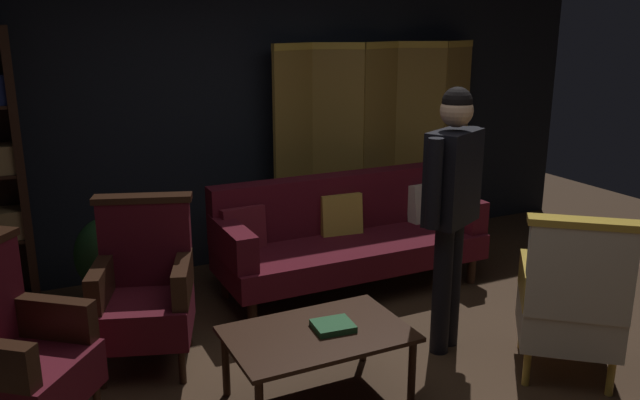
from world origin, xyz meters
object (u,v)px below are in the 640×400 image
object	(u,v)px
coffee_table	(318,340)
armchair_gilt_accent	(571,301)
velvet_couch	(346,232)
armchair_wing_left	(11,352)
book_green_cloth	(333,326)
potted_plant	(109,262)
armchair_wing_right	(145,288)
standing_figure	(452,197)
folding_screen	(379,143)

from	to	relation	value
coffee_table	armchair_gilt_accent	distance (m)	1.52
velvet_couch	armchair_gilt_accent	size ratio (longest dim) A/B	2.04
armchair_wing_left	book_green_cloth	xyz separation A→B (m)	(1.62, -0.35, -0.05)
coffee_table	book_green_cloth	xyz separation A→B (m)	(0.09, -0.00, 0.06)
velvet_couch	armchair_gilt_accent	xyz separation A→B (m)	(0.53, -1.80, 0.04)
potted_plant	velvet_couch	bearing A→B (deg)	-6.59
coffee_table	armchair_wing_right	xyz separation A→B (m)	(-0.76, 0.86, 0.12)
armchair_gilt_accent	armchair_wing_left	distance (m)	3.07
coffee_table	standing_figure	bearing A→B (deg)	10.44
velvet_couch	armchair_wing_right	xyz separation A→B (m)	(-1.68, -0.52, 0.04)
velvet_couch	book_green_cloth	distance (m)	1.61
velvet_couch	standing_figure	xyz separation A→B (m)	(0.09, -1.20, 0.57)
coffee_table	armchair_wing_left	xyz separation A→B (m)	(-1.52, 0.35, 0.12)
armchair_gilt_accent	armchair_wing_right	size ratio (longest dim) A/B	1.00
armchair_wing_left	book_green_cloth	size ratio (longest dim) A/B	4.77
armchair_gilt_accent	standing_figure	bearing A→B (deg)	125.99
velvet_couch	armchair_wing_left	bearing A→B (deg)	-157.11
folding_screen	armchair_gilt_accent	size ratio (longest dim) A/B	2.05
armchair_wing_right	potted_plant	bearing A→B (deg)	98.44
velvet_couch	potted_plant	xyz separation A→B (m)	(-1.79, 0.21, -0.02)
potted_plant	book_green_cloth	world-z (taller)	potted_plant
velvet_couch	armchair_gilt_accent	distance (m)	1.88
armchair_gilt_accent	potted_plant	world-z (taller)	armchair_gilt_accent
standing_figure	armchair_wing_right	bearing A→B (deg)	159.20
armchair_wing_right	book_green_cloth	world-z (taller)	armchair_wing_right
standing_figure	book_green_cloth	world-z (taller)	standing_figure
velvet_couch	coffee_table	distance (m)	1.66
velvet_couch	coffee_table	size ratio (longest dim) A/B	2.12
armchair_wing_left	armchair_wing_right	bearing A→B (deg)	33.96
folding_screen	coffee_table	distance (m)	2.77
folding_screen	armchair_wing_left	world-z (taller)	folding_screen
velvet_couch	coffee_table	xyz separation A→B (m)	(-0.92, -1.38, -0.08)
armchair_wing_right	potted_plant	size ratio (longest dim) A/B	1.37
folding_screen	standing_figure	size ratio (longest dim) A/B	1.25
coffee_table	armchair_gilt_accent	bearing A→B (deg)	-16.18
armchair_wing_right	potted_plant	distance (m)	0.74
coffee_table	potted_plant	xyz separation A→B (m)	(-0.87, 1.59, 0.06)
coffee_table	armchair_wing_right	world-z (taller)	armchair_wing_right
folding_screen	armchair_wing_right	size ratio (longest dim) A/B	2.05
potted_plant	armchair_wing_left	bearing A→B (deg)	-117.70
folding_screen	armchair_wing_left	size ratio (longest dim) A/B	2.05
folding_screen	velvet_couch	bearing A→B (deg)	-134.61
armchair_wing_right	standing_figure	size ratio (longest dim) A/B	0.61
potted_plant	folding_screen	bearing A→B (deg)	12.11
armchair_wing_right	potted_plant	xyz separation A→B (m)	(-0.11, 0.73, -0.06)
coffee_table	armchair_wing_right	bearing A→B (deg)	131.61
coffee_table	standing_figure	xyz separation A→B (m)	(1.01, 0.19, 0.65)
folding_screen	standing_figure	xyz separation A→B (m)	(-0.65, -1.95, 0.04)
armchair_gilt_accent	armchair_wing_right	world-z (taller)	same
armchair_wing_left	coffee_table	bearing A→B (deg)	-12.96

